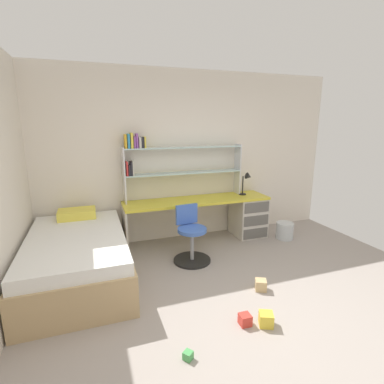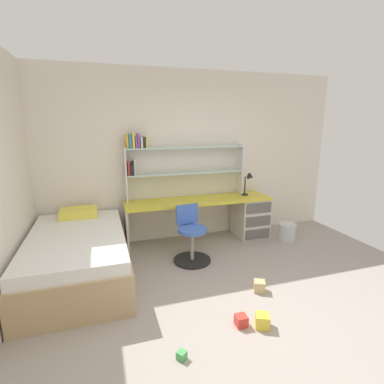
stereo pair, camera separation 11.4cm
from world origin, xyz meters
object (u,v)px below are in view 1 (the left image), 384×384
toy_block_red_1 (245,320)px  waste_bin (285,231)px  bed_platform (78,258)px  toy_block_green_2 (188,355)px  desk_lamp (247,180)px  toy_block_natural_0 (261,285)px  bookshelf_hutch (169,160)px  toy_block_yellow_3 (266,319)px  desk (233,213)px  swivel_chair (191,240)px

toy_block_red_1 → waste_bin: bearing=45.0°
bed_platform → toy_block_green_2: size_ratio=27.54×
desk_lamp → toy_block_natural_0: (-0.70, -1.61, -0.90)m
bookshelf_hutch → toy_block_yellow_3: (0.31, -2.31, -1.27)m
toy_block_natural_0 → toy_block_green_2: size_ratio=1.78×
waste_bin → toy_block_natural_0: bearing=-135.0°
desk → toy_block_yellow_3: size_ratio=18.09×
desk_lamp → waste_bin: bearing=-36.5°
desk_lamp → toy_block_red_1: 2.56m
toy_block_red_1 → toy_block_yellow_3: (0.18, -0.07, 0.01)m
bed_platform → waste_bin: 3.23m
swivel_chair → toy_block_green_2: swivel_chair is taller
bed_platform → toy_block_natural_0: bed_platform is taller
bookshelf_hutch → waste_bin: 2.25m
toy_block_natural_0 → toy_block_yellow_3: toy_block_yellow_3 is taller
bookshelf_hutch → desk_lamp: size_ratio=4.98×
swivel_chair → toy_block_red_1: (0.04, -1.46, -0.25)m
toy_block_yellow_3 → desk: bearing=71.1°
desk → desk_lamp: (0.25, 0.01, 0.55)m
bed_platform → toy_block_yellow_3: (1.70, -1.48, -0.23)m
bookshelf_hutch → desk_lamp: bookshelf_hutch is taller
swivel_chair → bed_platform: bearing=-178.1°
desk_lamp → bed_platform: 2.85m
desk_lamp → toy_block_natural_0: size_ratio=3.07×
toy_block_green_2 → bed_platform: bearing=118.0°
waste_bin → bookshelf_hutch: bearing=163.4°
desk_lamp → toy_block_red_1: bearing=-119.3°
waste_bin → toy_block_yellow_3: size_ratio=2.19×
toy_block_natural_0 → toy_block_red_1: toy_block_natural_0 is taller
bed_platform → waste_bin: size_ratio=6.79×
toy_block_natural_0 → toy_block_red_1: size_ratio=1.17×
swivel_chair → toy_block_yellow_3: size_ratio=6.02×
desk → swivel_chair: bearing=-147.2°
bookshelf_hutch → toy_block_natural_0: bookshelf_hutch is taller
waste_bin → desk: bearing=154.1°
bookshelf_hutch → toy_block_red_1: size_ratio=17.88×
bed_platform → waste_bin: (3.22, 0.29, -0.16)m
swivel_chair → bed_platform: 1.48m
desk_lamp → toy_block_green_2: 3.08m
bookshelf_hutch → swivel_chair: 1.30m
bed_platform → waste_bin: bed_platform is taller
waste_bin → toy_block_yellow_3: waste_bin is taller
waste_bin → swivel_chair: bearing=-172.1°
swivel_chair → waste_bin: 1.77m
desk → toy_block_red_1: 2.30m
desk_lamp → toy_block_green_2: size_ratio=5.47×
bookshelf_hutch → desk_lamp: (1.30, -0.15, -0.37)m
desk_lamp → toy_block_green_2: (-1.82, -2.31, -0.93)m
swivel_chair → toy_block_natural_0: (0.51, -0.98, -0.24)m
desk → toy_block_red_1: size_ratio=21.95×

